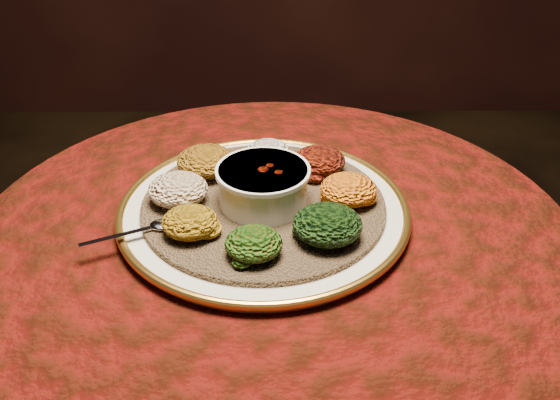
{
  "coord_description": "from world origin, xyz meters",
  "views": [
    {
      "loc": [
        0.0,
        -0.8,
        1.31
      ],
      "look_at": [
        0.01,
        0.04,
        0.76
      ],
      "focal_mm": 40.0,
      "sensor_mm": 36.0,
      "label": 1
    }
  ],
  "objects": [
    {
      "name": "table",
      "position": [
        0.0,
        0.0,
        0.55
      ],
      "size": [
        0.96,
        0.96,
        0.73
      ],
      "color": "black",
      "rests_on": "ground"
    },
    {
      "name": "platter",
      "position": [
        -0.02,
        0.03,
        0.75
      ],
      "size": [
        0.49,
        0.49,
        0.02
      ],
      "rotation": [
        0.0,
        0.0,
        -0.09
      ],
      "color": "beige",
      "rests_on": "table"
    },
    {
      "name": "injera",
      "position": [
        -0.02,
        0.03,
        0.76
      ],
      "size": [
        0.45,
        0.45,
        0.01
      ],
      "primitive_type": "cylinder",
      "rotation": [
        0.0,
        0.0,
        0.18
      ],
      "color": "olive",
      "rests_on": "platter"
    },
    {
      "name": "stew_bowl",
      "position": [
        -0.02,
        0.03,
        0.8
      ],
      "size": [
        0.15,
        0.15,
        0.06
      ],
      "color": "silver",
      "rests_on": "injera"
    },
    {
      "name": "spoon",
      "position": [
        -0.18,
        -0.04,
        0.77
      ],
      "size": [
        0.13,
        0.07,
        0.01
      ],
      "rotation": [
        0.0,
        0.0,
        -2.72
      ],
      "color": "silver",
      "rests_on": "injera"
    },
    {
      "name": "portion_ayib",
      "position": [
        -0.01,
        0.17,
        0.78
      ],
      "size": [
        0.08,
        0.07,
        0.04
      ],
      "primitive_type": "ellipsoid",
      "color": "white",
      "rests_on": "injera"
    },
    {
      "name": "portion_kitfo",
      "position": [
        0.08,
        0.13,
        0.78
      ],
      "size": [
        0.09,
        0.09,
        0.04
      ],
      "primitive_type": "ellipsoid",
      "color": "black",
      "rests_on": "injera"
    },
    {
      "name": "portion_tikil",
      "position": [
        0.12,
        0.03,
        0.78
      ],
      "size": [
        0.09,
        0.09,
        0.04
      ],
      "primitive_type": "ellipsoid",
      "color": "#C47A10",
      "rests_on": "injera"
    },
    {
      "name": "portion_gomen",
      "position": [
        0.08,
        -0.07,
        0.79
      ],
      "size": [
        0.1,
        0.1,
        0.05
      ],
      "primitive_type": "ellipsoid",
      "color": "black",
      "rests_on": "injera"
    },
    {
      "name": "portion_mixveg",
      "position": [
        -0.03,
        -0.1,
        0.78
      ],
      "size": [
        0.08,
        0.08,
        0.04
      ],
      "primitive_type": "ellipsoid",
      "color": "#9F230A",
      "rests_on": "injera"
    },
    {
      "name": "portion_kik",
      "position": [
        -0.12,
        -0.05,
        0.78
      ],
      "size": [
        0.08,
        0.08,
        0.04
      ],
      "primitive_type": "ellipsoid",
      "color": "#A3720E",
      "rests_on": "injera"
    },
    {
      "name": "portion_timatim",
      "position": [
        -0.15,
        0.03,
        0.78
      ],
      "size": [
        0.1,
        0.09,
        0.05
      ],
      "primitive_type": "ellipsoid",
      "color": "maroon",
      "rests_on": "injera"
    },
    {
      "name": "portion_shiro",
      "position": [
        -0.11,
        0.12,
        0.79
      ],
      "size": [
        0.1,
        0.09,
        0.05
      ],
      "primitive_type": "ellipsoid",
      "color": "#8F5811",
      "rests_on": "injera"
    }
  ]
}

